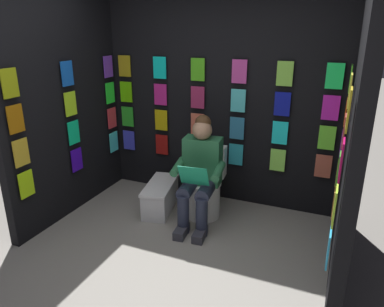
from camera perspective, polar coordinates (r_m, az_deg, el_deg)
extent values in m
plane|color=gray|center=(3.29, -7.43, -19.68)|extent=(30.00, 30.00, 0.00)
cube|color=black|center=(4.37, 4.37, 8.15)|extent=(2.95, 0.10, 2.44)
cube|color=#393AC9|center=(4.97, -9.85, 2.07)|extent=(0.17, 0.01, 0.26)
cube|color=maroon|center=(4.73, -4.74, 1.40)|extent=(0.17, 0.01, 0.26)
cube|color=#9D8211|center=(4.53, 0.85, 0.65)|extent=(0.17, 0.01, 0.26)
cube|color=#26A0B5|center=(4.38, 6.89, -0.16)|extent=(0.17, 0.01, 0.26)
cube|color=#91EF4E|center=(4.28, 13.28, -1.02)|extent=(0.17, 0.01, 0.26)
cube|color=#AF503D|center=(4.24, 19.89, -1.89)|extent=(0.17, 0.01, 0.26)
cube|color=green|center=(4.88, -10.06, 5.72)|extent=(0.17, 0.01, 0.26)
cube|color=#C5A60B|center=(4.64, -4.85, 5.23)|extent=(0.17, 0.01, 0.26)
cube|color=#D25E45|center=(4.44, 0.87, 4.64)|extent=(0.17, 0.01, 0.26)
cube|color=teal|center=(4.28, 7.06, 3.95)|extent=(0.17, 0.01, 0.26)
cube|color=#16EDF0|center=(4.18, 13.62, 3.17)|extent=(0.17, 0.01, 0.26)
cube|color=#65DD2C|center=(4.14, 20.40, 2.31)|extent=(0.17, 0.01, 0.26)
cube|color=#5DBF0A|center=(4.82, -10.29, 9.49)|extent=(0.17, 0.01, 0.26)
cube|color=#BB1D7B|center=(4.57, -4.97, 9.19)|extent=(0.17, 0.01, 0.26)
cube|color=#95214F|center=(4.36, 0.89, 8.78)|extent=(0.17, 0.01, 0.26)
cube|color=#47C5D0|center=(4.21, 7.25, 8.23)|extent=(0.17, 0.01, 0.26)
cube|color=#0A1397|center=(4.11, 13.98, 7.53)|extent=(0.17, 0.01, 0.26)
cube|color=#C41CBA|center=(4.06, 20.93, 6.70)|extent=(0.17, 0.01, 0.26)
cube|color=#A18B14|center=(4.77, -10.53, 13.34)|extent=(0.17, 0.01, 0.26)
cube|color=#0CD2C6|center=(4.52, -5.09, 13.26)|extent=(0.17, 0.01, 0.26)
cube|color=#44A818|center=(4.32, 0.92, 13.03)|extent=(0.17, 0.01, 0.26)
cube|color=#BA3A92|center=(4.16, 7.44, 12.63)|extent=(0.17, 0.01, 0.26)
cube|color=#7EC840|center=(4.05, 14.36, 12.04)|extent=(0.17, 0.01, 0.26)
cube|color=#1CF064|center=(4.01, 21.50, 11.24)|extent=(0.17, 0.01, 0.26)
cube|color=black|center=(3.21, 24.15, 2.36)|extent=(0.10, 1.84, 2.44)
cube|color=olive|center=(4.11, 21.79, -2.83)|extent=(0.01, 0.17, 0.26)
cube|color=#BF8432|center=(3.42, 21.33, -7.21)|extent=(0.01, 0.17, 0.26)
cube|color=#29AAE3|center=(2.77, 20.64, -13.71)|extent=(0.01, 0.17, 0.26)
cube|color=purple|center=(4.00, 22.37, 1.50)|extent=(0.01, 0.17, 0.26)
cube|color=green|center=(3.30, 22.02, -2.13)|extent=(0.01, 0.17, 0.26)
cube|color=#B0E031|center=(2.61, 21.48, -7.69)|extent=(0.01, 0.17, 0.26)
cube|color=#F05611|center=(3.92, 22.97, 6.03)|extent=(0.01, 0.17, 0.26)
cube|color=#AC3A37|center=(3.20, 22.75, 3.31)|extent=(0.01, 0.17, 0.26)
cube|color=#B1094D|center=(2.49, 22.39, -0.98)|extent=(0.01, 0.17, 0.26)
cube|color=#51CD28|center=(3.87, 23.61, 10.71)|extent=(0.01, 0.17, 0.26)
cube|color=yellow|center=(3.13, 23.52, 9.03)|extent=(0.01, 0.17, 0.26)
cube|color=gold|center=(2.40, 23.38, 6.32)|extent=(0.01, 0.17, 0.26)
cube|color=black|center=(4.28, -19.32, 6.87)|extent=(0.10, 1.84, 2.44)
cube|color=#A8E012|center=(3.90, -24.54, -4.40)|extent=(0.01, 0.17, 0.26)
cube|color=#3D0FC2|center=(4.38, -17.62, -0.94)|extent=(0.01, 0.17, 0.26)
cube|color=#47EBE8|center=(4.94, -12.17, 1.80)|extent=(0.01, 0.17, 0.26)
cube|color=gold|center=(3.79, -25.22, 0.12)|extent=(0.01, 0.17, 0.26)
cube|color=#0ED688|center=(4.29, -18.06, 3.14)|extent=(0.01, 0.17, 0.26)
cube|color=#DD3340|center=(4.85, -12.44, 5.47)|extent=(0.01, 0.17, 0.26)
cube|color=#9A5B0B|center=(3.70, -25.94, 4.88)|extent=(0.01, 0.17, 0.26)
cube|color=#ADEA20|center=(4.21, -18.52, 7.40)|extent=(0.01, 0.17, 0.26)
cube|color=#24EC31|center=(4.78, -12.72, 9.26)|extent=(0.01, 0.17, 0.26)
cube|color=#899511|center=(3.64, -26.70, 9.83)|extent=(0.01, 0.17, 0.26)
cube|color=blue|center=(4.16, -19.00, 11.78)|extent=(0.01, 0.17, 0.26)
cube|color=purple|center=(4.74, -13.02, 13.13)|extent=(0.01, 0.17, 0.26)
cylinder|color=white|center=(4.16, 1.77, -7.26)|extent=(0.38, 0.38, 0.40)
cylinder|color=white|center=(4.07, 1.80, -4.59)|extent=(0.41, 0.41, 0.02)
cube|color=white|center=(4.24, 2.75, -1.15)|extent=(0.40, 0.22, 0.36)
cylinder|color=white|center=(4.16, 2.44, -1.56)|extent=(0.39, 0.11, 0.39)
cube|color=#286B42|center=(3.94, 1.68, -1.15)|extent=(0.42, 0.26, 0.52)
sphere|color=tan|center=(3.81, 1.61, 3.70)|extent=(0.21, 0.21, 0.21)
sphere|color=#472D19|center=(3.82, 1.74, 4.81)|extent=(0.17, 0.17, 0.17)
cylinder|color=#23283D|center=(3.84, 2.29, -5.73)|extent=(0.19, 0.41, 0.15)
cylinder|color=#23283D|center=(3.89, -0.57, -5.37)|extent=(0.19, 0.41, 0.15)
cylinder|color=#23283D|center=(3.79, 1.53, -9.95)|extent=(0.12, 0.12, 0.42)
cylinder|color=#23283D|center=(3.84, -1.39, -9.52)|extent=(0.12, 0.12, 0.42)
cube|color=#33333D|center=(3.82, 1.26, -12.56)|extent=(0.14, 0.27, 0.09)
cube|color=#33333D|center=(3.87, -1.65, -12.10)|extent=(0.14, 0.27, 0.09)
cylinder|color=#286B42|center=(3.74, 4.19, -2.79)|extent=(0.11, 0.32, 0.13)
cylinder|color=#286B42|center=(3.86, -2.19, -2.07)|extent=(0.11, 0.32, 0.13)
cube|color=#1DA773|center=(3.66, 0.25, -3.55)|extent=(0.31, 0.16, 0.23)
cube|color=silver|center=(4.34, -4.96, -6.90)|extent=(0.41, 0.70, 0.30)
cube|color=white|center=(4.27, -5.03, -4.91)|extent=(0.43, 0.73, 0.03)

